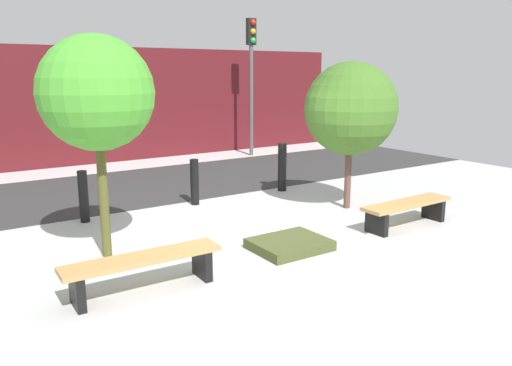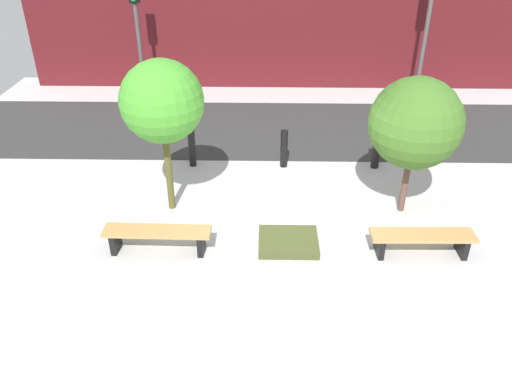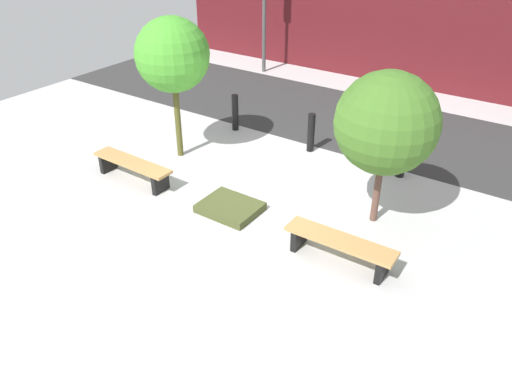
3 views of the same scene
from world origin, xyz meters
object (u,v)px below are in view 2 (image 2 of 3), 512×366
(bench_right, at_px, (422,239))
(bollard_far_left, at_px, (192,148))
(bollard_center, at_px, (377,147))
(bench_left, at_px, (157,235))
(planter_bed, at_px, (288,242))
(tree_behind_left_bench, at_px, (162,102))
(traffic_light_mid_west, at_px, (430,6))
(bollard_left, at_px, (284,149))
(tree_behind_right_bench, at_px, (415,123))
(traffic_light_west, at_px, (136,16))

(bench_right, bearing_deg, bollard_far_left, 142.83)
(bollard_center, bearing_deg, bench_left, -143.72)
(planter_bed, height_order, bollard_far_left, bollard_far_left)
(bench_right, relative_size, bollard_center, 1.72)
(bench_right, relative_size, tree_behind_left_bench, 0.59)
(planter_bed, xyz_separation_m, traffic_light_mid_west, (4.24, 7.54, 2.78))
(bench_left, bearing_deg, bollard_left, 55.52)
(tree_behind_right_bench, relative_size, bollard_far_left, 3.04)
(bollard_center, height_order, traffic_light_mid_west, traffic_light_mid_west)
(bench_left, distance_m, bollard_left, 4.06)
(bench_right, distance_m, bollard_center, 3.32)
(bollard_far_left, distance_m, bollard_left, 2.16)
(traffic_light_mid_west, bearing_deg, traffic_light_west, -179.99)
(bollard_center, bearing_deg, bollard_far_left, 180.00)
(traffic_light_west, bearing_deg, tree_behind_right_bench, -43.72)
(tree_behind_left_bench, bearing_deg, planter_bed, -27.87)
(bollard_left, bearing_deg, traffic_light_mid_west, 46.30)
(tree_behind_left_bench, height_order, bollard_left, tree_behind_left_bench)
(bench_left, distance_m, tree_behind_right_bench, 5.16)
(tree_behind_left_bench, relative_size, tree_behind_right_bench, 1.11)
(bollard_center, distance_m, traffic_light_mid_west, 5.42)
(bollard_center, bearing_deg, traffic_light_mid_west, 64.83)
(planter_bed, distance_m, bollard_left, 3.13)
(tree_behind_right_bench, xyz_separation_m, bollard_left, (-2.35, 1.86, -1.45))
(bollard_far_left, distance_m, traffic_light_mid_west, 8.14)
(bollard_far_left, distance_m, bollard_center, 4.31)
(bench_left, relative_size, bench_right, 1.05)
(bench_right, height_order, tree_behind_right_bench, tree_behind_right_bench)
(tree_behind_right_bench, height_order, traffic_light_west, traffic_light_west)
(bollard_left, bearing_deg, bench_right, -54.63)
(tree_behind_right_bench, bearing_deg, bollard_far_left, 157.51)
(planter_bed, bearing_deg, bench_left, -175.13)
(planter_bed, height_order, traffic_light_mid_west, traffic_light_mid_west)
(tree_behind_right_bench, bearing_deg, bench_left, -162.93)
(bollard_far_left, height_order, traffic_light_west, traffic_light_west)
(tree_behind_left_bench, distance_m, bollard_far_left, 2.62)
(bollard_left, bearing_deg, planter_bed, -90.00)
(planter_bed, relative_size, bollard_center, 1.02)
(tree_behind_right_bench, height_order, bollard_left, tree_behind_right_bench)
(bench_left, height_order, tree_behind_right_bench, tree_behind_right_bench)
(bollard_far_left, height_order, traffic_light_mid_west, traffic_light_mid_west)
(bench_right, relative_size, bollard_left, 2.01)
(bench_left, bearing_deg, bench_right, 0.89)
(bollard_left, distance_m, traffic_light_mid_west, 6.59)
(bollard_left, xyz_separation_m, bollard_center, (2.16, 0.00, 0.08))
(bench_left, relative_size, traffic_light_west, 0.52)
(bollard_center, bearing_deg, tree_behind_right_bench, -84.17)
(bench_left, relative_size, planter_bed, 1.77)
(tree_behind_left_bench, bearing_deg, bench_left, -90.00)
(tree_behind_left_bench, xyz_separation_m, traffic_light_west, (-1.89, 6.30, 0.25))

